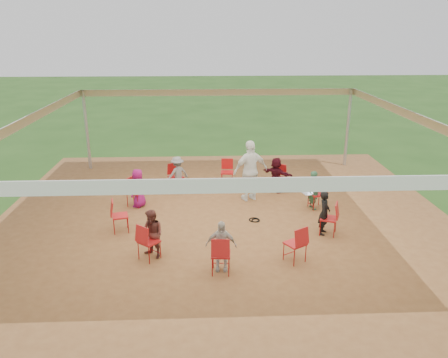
{
  "coord_description": "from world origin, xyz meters",
  "views": [
    {
      "loc": [
        -0.51,
        -11.39,
        5.14
      ],
      "look_at": [
        -0.0,
        0.3,
        1.11
      ],
      "focal_mm": 35.0,
      "sensor_mm": 36.0,
      "label": 1
    }
  ],
  "objects_px": {
    "person_seated_1": "(276,175)",
    "person_seated_6": "(324,213)",
    "person_seated_4": "(152,234)",
    "chair_2": "(227,173)",
    "chair_4": "(135,192)",
    "chair_7": "(221,254)",
    "chair_6": "(149,242)",
    "chair_9": "(329,219)",
    "chair_1": "(278,178)",
    "person_seated_2": "(178,174)",
    "chair_0": "(317,194)",
    "cable_coil": "(255,220)",
    "standing_person": "(251,171)",
    "laptop": "(309,191)",
    "chair_8": "(295,244)",
    "person_seated_5": "(221,246)",
    "chair_3": "(176,177)",
    "person_seated_0": "(314,190)",
    "person_seated_3": "(138,188)"
  },
  "relations": [
    {
      "from": "person_seated_1",
      "to": "person_seated_6",
      "type": "distance_m",
      "value": 3.25
    },
    {
      "from": "person_seated_1",
      "to": "person_seated_4",
      "type": "relative_size",
      "value": 1.0
    },
    {
      "from": "chair_2",
      "to": "chair_4",
      "type": "bearing_deg",
      "value": 36.0
    },
    {
      "from": "person_seated_4",
      "to": "chair_7",
      "type": "bearing_deg",
      "value": 14.26
    },
    {
      "from": "chair_6",
      "to": "person_seated_6",
      "type": "distance_m",
      "value": 4.57
    },
    {
      "from": "chair_9",
      "to": "person_seated_1",
      "type": "xyz_separation_m",
      "value": [
        -0.89,
        3.2,
        0.15
      ]
    },
    {
      "from": "chair_1",
      "to": "person_seated_2",
      "type": "bearing_deg",
      "value": 37.67
    },
    {
      "from": "chair_7",
      "to": "person_seated_4",
      "type": "bearing_deg",
      "value": 158.26
    },
    {
      "from": "chair_0",
      "to": "cable_coil",
      "type": "bearing_deg",
      "value": 99.53
    },
    {
      "from": "person_seated_2",
      "to": "chair_2",
      "type": "bearing_deg",
      "value": 165.74
    },
    {
      "from": "chair_2",
      "to": "standing_person",
      "type": "bearing_deg",
      "value": 119.11
    },
    {
      "from": "chair_1",
      "to": "person_seated_4",
      "type": "xyz_separation_m",
      "value": [
        -3.65,
        -4.31,
        0.15
      ]
    },
    {
      "from": "chair_9",
      "to": "laptop",
      "type": "relative_size",
      "value": 2.43
    },
    {
      "from": "standing_person",
      "to": "laptop",
      "type": "height_order",
      "value": "standing_person"
    },
    {
      "from": "laptop",
      "to": "chair_4",
      "type": "bearing_deg",
      "value": 71.04
    },
    {
      "from": "chair_8",
      "to": "person_seated_2",
      "type": "distance_m",
      "value": 5.65
    },
    {
      "from": "person_seated_4",
      "to": "person_seated_5",
      "type": "bearing_deg",
      "value": 18.0
    },
    {
      "from": "person_seated_2",
      "to": "laptop",
      "type": "xyz_separation_m",
      "value": [
        3.99,
        -1.73,
        -0.03
      ]
    },
    {
      "from": "chair_1",
      "to": "chair_4",
      "type": "height_order",
      "value": "same"
    },
    {
      "from": "chair_4",
      "to": "chair_6",
      "type": "height_order",
      "value": "same"
    },
    {
      "from": "person_seated_1",
      "to": "cable_coil",
      "type": "distance_m",
      "value": 2.52
    },
    {
      "from": "chair_3",
      "to": "standing_person",
      "type": "xyz_separation_m",
      "value": [
        2.39,
        -1.0,
        0.52
      ]
    },
    {
      "from": "chair_6",
      "to": "chair_7",
      "type": "height_order",
      "value": "same"
    },
    {
      "from": "person_seated_0",
      "to": "standing_person",
      "type": "distance_m",
      "value": 2.02
    },
    {
      "from": "chair_1",
      "to": "chair_6",
      "type": "xyz_separation_m",
      "value": [
        -3.73,
        -4.41,
        0.0
      ]
    },
    {
      "from": "person_seated_1",
      "to": "chair_8",
      "type": "bearing_deg",
      "value": 126.88
    },
    {
      "from": "chair_1",
      "to": "person_seated_4",
      "type": "height_order",
      "value": "person_seated_4"
    },
    {
      "from": "chair_4",
      "to": "cable_coil",
      "type": "distance_m",
      "value": 3.76
    },
    {
      "from": "person_seated_3",
      "to": "standing_person",
      "type": "height_order",
      "value": "standing_person"
    },
    {
      "from": "chair_7",
      "to": "laptop",
      "type": "relative_size",
      "value": 2.43
    },
    {
      "from": "person_seated_4",
      "to": "person_seated_5",
      "type": "xyz_separation_m",
      "value": [
        1.58,
        -0.65,
        0.0
      ]
    },
    {
      "from": "chair_9",
      "to": "person_seated_6",
      "type": "distance_m",
      "value": 0.19
    },
    {
      "from": "person_seated_2",
      "to": "standing_person",
      "type": "bearing_deg",
      "value": 127.22
    },
    {
      "from": "person_seated_1",
      "to": "laptop",
      "type": "height_order",
      "value": "person_seated_1"
    },
    {
      "from": "chair_3",
      "to": "person_seated_0",
      "type": "relative_size",
      "value": 0.76
    },
    {
      "from": "chair_9",
      "to": "person_seated_4",
      "type": "bearing_deg",
      "value": 125.12
    },
    {
      "from": "chair_0",
      "to": "chair_2",
      "type": "relative_size",
      "value": 1.0
    },
    {
      "from": "standing_person",
      "to": "person_seated_3",
      "type": "bearing_deg",
      "value": -12.83
    },
    {
      "from": "chair_8",
      "to": "chair_9",
      "type": "distance_m",
      "value": 1.78
    },
    {
      "from": "chair_1",
      "to": "person_seated_2",
      "type": "distance_m",
      "value": 3.33
    },
    {
      "from": "chair_0",
      "to": "standing_person",
      "type": "xyz_separation_m",
      "value": [
        -1.93,
        0.77,
        0.52
      ]
    },
    {
      "from": "chair_4",
      "to": "person_seated_0",
      "type": "distance_m",
      "value": 5.38
    },
    {
      "from": "person_seated_4",
      "to": "person_seated_6",
      "type": "bearing_deg",
      "value": 54.0
    },
    {
      "from": "person_seated_3",
      "to": "person_seated_2",
      "type": "bearing_deg",
      "value": 162.0
    },
    {
      "from": "person_seated_6",
      "to": "cable_coil",
      "type": "height_order",
      "value": "person_seated_6"
    },
    {
      "from": "chair_6",
      "to": "cable_coil",
      "type": "distance_m",
      "value": 3.42
    },
    {
      "from": "chair_8",
      "to": "person_seated_2",
      "type": "xyz_separation_m",
      "value": [
        -2.98,
        4.8,
        0.15
      ]
    },
    {
      "from": "chair_9",
      "to": "person_seated_5",
      "type": "bearing_deg",
      "value": 142.33
    },
    {
      "from": "chair_6",
      "to": "chair_7",
      "type": "relative_size",
      "value": 1.0
    },
    {
      "from": "person_seated_6",
      "to": "cable_coil",
      "type": "relative_size",
      "value": 2.96
    }
  ]
}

